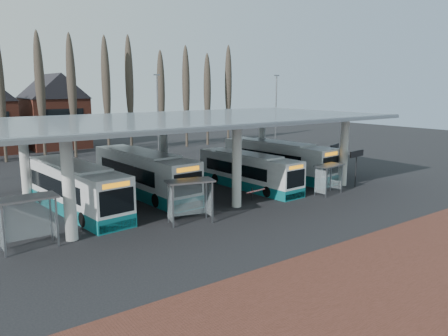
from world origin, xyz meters
TOP-DOWN VIEW (x-y plane):
  - ground at (0.00, 0.00)m, footprint 140.00×140.00m
  - brick_strip at (0.00, -12.00)m, footprint 70.00×10.00m
  - station_canopy at (0.00, 8.00)m, footprint 32.00×16.00m
  - poplar_row at (0.00, 33.00)m, footprint 45.10×1.10m
  - lamp_post_b at (6.00, 26.00)m, footprint 0.80×0.16m
  - lamp_post_c at (20.00, 20.00)m, footprint 0.80×0.16m
  - bus_0 at (-9.88, 8.46)m, footprint 3.83×12.45m
  - bus_1 at (-3.78, 10.00)m, footprint 3.36×12.87m
  - bus_2 at (4.57, 6.84)m, footprint 2.95×11.04m
  - bus_3 at (9.99, 8.96)m, footprint 3.79×12.60m
  - shelter_0 at (-14.26, 2.63)m, footprint 3.11×1.55m
  - shelter_1 at (-4.73, 1.38)m, footprint 3.32×2.22m
  - shelter_2 at (8.38, 1.19)m, footprint 2.80×1.66m
  - info_sign_0 at (12.43, 1.47)m, footprint 2.15×0.43m
  - info_sign_1 at (14.93, 5.98)m, footprint 2.00×0.80m
  - barrier at (2.03, 2.83)m, footprint 1.99×0.66m

SIDE VIEW (x-z plane):
  - ground at x=0.00m, z-range 0.00..0.00m
  - brick_strip at x=0.00m, z-range 0.00..0.03m
  - barrier at x=2.03m, z-range 0.27..1.27m
  - bus_2 at x=4.57m, z-range -0.09..2.95m
  - bus_0 at x=-9.88m, z-range -0.10..3.31m
  - bus_3 at x=9.99m, z-range -0.10..3.35m
  - bus_1 at x=-3.78m, z-range -0.10..3.44m
  - shelter_2 at x=8.38m, z-range 0.56..3.01m
  - shelter_1 at x=-4.73m, z-range 0.64..3.46m
  - shelter_0 at x=-14.26m, z-range 0.66..3.54m
  - info_sign_1 at x=14.93m, z-range 1.05..4.15m
  - info_sign_0 at x=12.43m, z-range 1.09..4.29m
  - lamp_post_b at x=6.00m, z-range 0.25..10.42m
  - lamp_post_c at x=20.00m, z-range 0.25..10.42m
  - station_canopy at x=0.00m, z-range 2.51..8.85m
  - poplar_row at x=0.00m, z-range 1.53..16.03m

